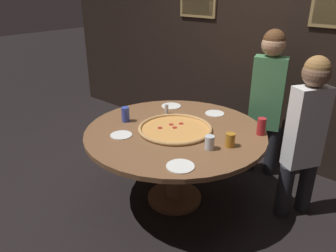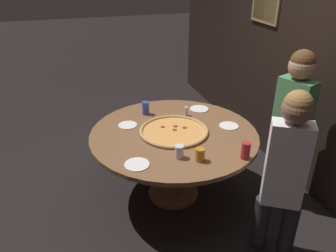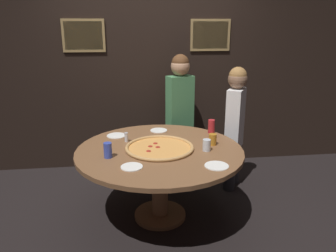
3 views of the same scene
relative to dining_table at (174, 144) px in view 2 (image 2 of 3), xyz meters
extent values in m
plane|color=black|center=(0.00, 0.00, -0.61)|extent=(24.00, 24.00, 0.00)
cube|color=black|center=(0.00, 1.40, 0.69)|extent=(6.40, 0.06, 2.60)
cube|color=#9E7F4C|center=(-0.80, 1.36, 1.14)|extent=(0.52, 0.02, 0.40)
cube|color=slate|center=(-0.80, 1.35, 1.14)|extent=(0.46, 0.01, 0.34)
cylinder|color=brown|center=(0.00, 0.00, 0.11)|extent=(1.60, 1.60, 0.04)
cylinder|color=brown|center=(0.00, 0.00, -0.26)|extent=(0.16, 0.16, 0.70)
cylinder|color=brown|center=(0.00, 0.00, -0.59)|extent=(0.52, 0.52, 0.04)
cylinder|color=#E0994C|center=(0.00, 0.00, 0.13)|extent=(0.62, 0.62, 0.01)
torus|color=tan|center=(0.00, 0.00, 0.14)|extent=(0.66, 0.66, 0.03)
cylinder|color=#A8281E|center=(-0.02, 0.01, 0.14)|extent=(0.04, 0.04, 0.00)
cylinder|color=#A8281E|center=(-0.09, 0.05, 0.14)|extent=(0.04, 0.04, 0.00)
cylinder|color=#A8281E|center=(-0.11, -0.08, 0.14)|extent=(0.04, 0.04, 0.00)
cylinder|color=#A8281E|center=(-0.03, 0.12, 0.14)|extent=(0.04, 0.04, 0.00)
cylinder|color=#B22328|center=(0.61, 0.42, 0.20)|extent=(0.07, 0.07, 0.15)
cylinder|color=#384CB7|center=(-0.48, -0.15, 0.20)|extent=(0.07, 0.07, 0.14)
cylinder|color=#BC7A23|center=(0.53, 0.05, 0.18)|extent=(0.08, 0.08, 0.11)
cylinder|color=silver|center=(0.44, -0.10, 0.18)|extent=(0.08, 0.08, 0.11)
cylinder|color=white|center=(-0.42, 0.44, 0.13)|extent=(0.20, 0.20, 0.01)
cylinder|color=white|center=(0.05, 0.56, 0.13)|extent=(0.19, 0.19, 0.01)
cylinder|color=white|center=(0.44, -0.46, 0.13)|extent=(0.20, 0.20, 0.01)
cylinder|color=white|center=(-0.27, -0.39, 0.13)|extent=(0.19, 0.19, 0.01)
cylinder|color=silver|center=(-0.31, 0.24, 0.17)|extent=(0.04, 0.04, 0.08)
cylinder|color=#B7B7BC|center=(-0.31, 0.24, 0.22)|extent=(0.04, 0.04, 0.01)
cylinder|color=#232328|center=(0.47, 1.07, -0.34)|extent=(0.18, 0.18, 0.53)
cylinder|color=#232328|center=(0.25, 0.99, -0.34)|extent=(0.18, 0.18, 0.53)
cube|color=#4C8C59|center=(0.36, 1.03, 0.30)|extent=(0.36, 0.27, 0.75)
sphere|color=tan|center=(0.36, 1.03, 0.78)|extent=(0.23, 0.23, 0.23)
sphere|color=brown|center=(0.36, 1.03, 0.82)|extent=(0.21, 0.21, 0.21)
cylinder|color=#232328|center=(0.99, 0.67, -0.36)|extent=(0.18, 0.18, 0.50)
cylinder|color=#232328|center=(0.87, 0.48, -0.36)|extent=(0.18, 0.18, 0.50)
cube|color=white|center=(0.93, 0.57, 0.23)|extent=(0.29, 0.34, 0.70)
sphere|color=#8C664C|center=(0.93, 0.57, 0.69)|extent=(0.22, 0.22, 0.22)
sphere|color=#9E703D|center=(0.93, 0.57, 0.73)|extent=(0.20, 0.20, 0.20)
camera|label=1|loc=(1.70, -2.03, 1.33)|focal=35.00mm
camera|label=2|loc=(2.61, -0.89, 1.61)|focal=35.00mm
camera|label=3|loc=(-0.28, -2.92, 1.27)|focal=35.00mm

